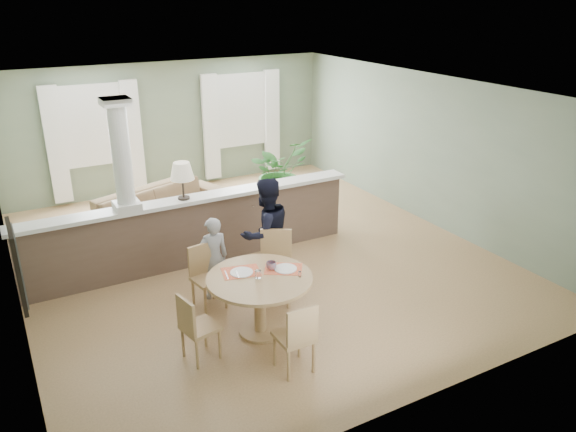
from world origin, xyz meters
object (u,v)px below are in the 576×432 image
houseplant (279,172)px  dining_table (260,288)px  man_person (266,234)px  chair_near (297,335)px  chair_side (195,325)px  child_person (213,258)px  sofa (161,212)px  chair_far_boy (206,274)px  chair_far_man (276,263)px

houseplant → dining_table: bearing=-120.9°
houseplant → man_person: bearing=-121.2°
chair_near → man_person: 2.11m
chair_side → dining_table: bearing=-91.9°
child_person → sofa: bearing=-89.0°
houseplant → chair_far_boy: houseplant is taller
houseplant → child_person: size_ratio=1.12×
child_person → man_person: size_ratio=0.73×
chair_far_boy → chair_far_man: 0.96m
sofa → child_person: size_ratio=2.27×
dining_table → chair_far_boy: bearing=110.5°
chair_far_man → child_person: (-0.73, 0.45, 0.05)m
sofa → chair_far_boy: (-0.21, -2.71, 0.09)m
houseplant → chair_near: (-2.40, -4.93, -0.18)m
chair_near → man_person: man_person is taller
sofa → dining_table: (0.15, -3.65, 0.23)m
chair_far_boy → chair_side: bearing=-127.0°
dining_table → chair_far_man: chair_far_man is taller
chair_far_man → chair_near: size_ratio=1.13×
houseplant → chair_side: 5.33m
sofa → chair_far_boy: 2.72m
chair_far_boy → child_person: (0.18, 0.17, 0.12)m
chair_far_boy → chair_near: size_ratio=0.99×
dining_table → child_person: (-0.17, 1.11, -0.03)m
sofa → chair_far_boy: chair_far_boy is taller
sofa → chair_side: 3.89m
chair_near → chair_side: (-0.91, 0.77, -0.02)m
chair_far_man → dining_table: bearing=-99.4°
chair_far_boy → chair_near: (0.36, -1.87, 0.00)m
chair_far_boy → man_person: bearing=-3.0°
chair_far_boy → chair_side: chair_far_boy is taller
chair_near → chair_side: bearing=-40.1°
houseplant → chair_side: (-3.31, -4.17, -0.20)m
chair_side → child_person: child_person is taller
sofa → man_person: (0.77, -2.58, 0.42)m
sofa → chair_near: bearing=-108.1°
houseplant → chair_near: bearing=-116.0°
chair_far_man → houseplant: bearing=92.3°
child_person → man_person: man_person is taller
chair_far_boy → chair_far_man: (0.92, -0.29, 0.07)m
chair_near → child_person: child_person is taller
houseplant → child_person: (-2.57, -2.90, -0.07)m
sofa → houseplant: size_ratio=2.03×
houseplant → chair_far_man: size_ratio=1.34×
houseplant → chair_near: 5.49m
chair_far_boy → child_person: bearing=32.0°
chair_far_boy → dining_table: bearing=-79.7°
houseplant → chair_far_man: houseplant is taller
chair_far_man → child_person: 0.86m
sofa → dining_table: size_ratio=2.09×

